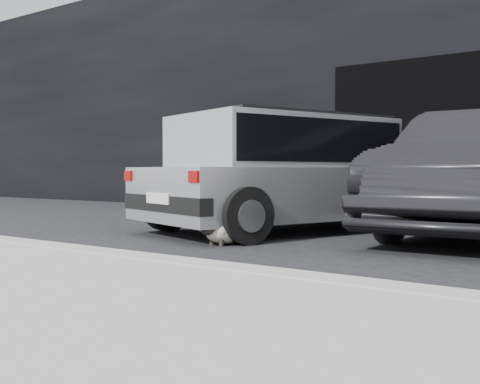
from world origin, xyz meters
The scene contains 7 objects.
ground centered at (0.00, 0.00, 0.00)m, with size 80.00×80.00×0.00m, color black.
garage_opening centered at (1.00, 3.99, 1.30)m, with size 4.00×0.10×2.60m, color black.
curb centered at (1.00, -2.60, 0.06)m, with size 18.00×0.25×0.12m, color #979792.
sidewalk centered at (1.00, -3.80, 0.06)m, with size 18.00×2.20×0.11m, color #979792.
silver_hatchback centered at (0.13, 0.63, 0.78)m, with size 2.86×4.21×1.43m.
cat_siamese centered at (0.37, -0.99, 0.13)m, with size 0.37×0.84×0.29m.
cat_white centered at (0.07, -0.57, 0.16)m, with size 0.73×0.29×0.34m.
Camera 1 is at (4.10, -5.73, 0.74)m, focal length 45.00 mm.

